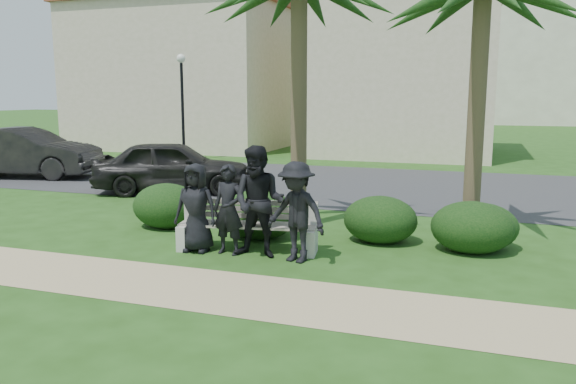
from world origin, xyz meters
name	(u,v)px	position (x,y,z in m)	size (l,w,h in m)	color
ground	(309,260)	(0.00, 0.00, 0.00)	(160.00, 160.00, 0.00)	#244914
footpath	(270,297)	(0.00, -1.80, 0.00)	(30.00, 1.60, 0.01)	tan
asphalt_street	(387,186)	(0.00, 8.00, 0.00)	(160.00, 8.00, 0.01)	#2D2D30
stucco_bldg_left	(188,76)	(-12.00, 18.00, 3.66)	(10.40, 8.40, 7.30)	#C3BA92
stucco_bldg_right	(402,73)	(-1.00, 18.00, 3.66)	(8.40, 8.40, 7.30)	#C3BA92
street_lamp	(182,88)	(-9.00, 12.00, 2.94)	(0.36, 0.36, 4.29)	black
park_bench	(248,229)	(-1.15, 0.20, 0.38)	(2.46, 0.92, 0.83)	#9F9386
man_a	(196,208)	(-1.97, -0.11, 0.76)	(0.74, 0.48, 1.52)	black
man_b	(229,210)	(-1.38, -0.08, 0.76)	(0.55, 0.36, 1.52)	black
man_c	(259,202)	(-0.84, -0.07, 0.92)	(0.90, 0.70, 1.84)	black
man_d	(296,212)	(-0.17, -0.14, 0.81)	(1.05, 0.60, 1.62)	black
hedge_a	(167,205)	(-3.40, 1.31, 0.46)	(1.41, 1.17, 0.92)	black
hedge_b	(259,213)	(-1.32, 1.12, 0.47)	(1.43, 1.18, 0.93)	black
hedge_c	(260,213)	(-1.39, 1.36, 0.41)	(1.26, 1.04, 0.82)	black
hedge_d	(380,218)	(0.89, 1.54, 0.44)	(1.34, 1.11, 0.87)	black
hedge_e	(481,225)	(2.62, 1.67, 0.41)	(1.27, 1.05, 0.83)	black
hedge_f	(472,226)	(2.48, 1.38, 0.45)	(1.38, 1.14, 0.90)	black
car_a	(173,166)	(-5.42, 5.00, 0.72)	(1.70, 4.22, 1.44)	black
car_b	(24,153)	(-11.55, 6.08, 0.80)	(1.70, 4.87, 1.60)	black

